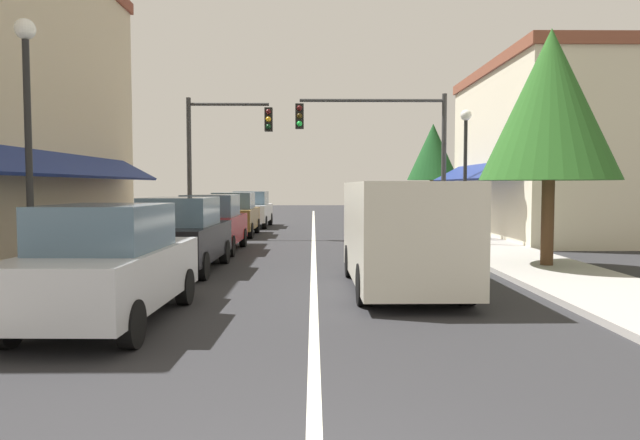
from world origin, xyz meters
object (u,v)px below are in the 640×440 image
object	(u,v)px
traffic_signal_left_corner	(218,145)
street_lamp_right_mid	(465,154)
parked_car_nearest_left	(108,265)
parked_car_second_left	(181,235)
van_in_lane	(401,231)
tree_right_near	(550,105)
parked_car_distant_left	(252,209)
parked_car_third_left	(212,223)
parked_car_far_left	(234,214)
traffic_signal_mast_arm	(391,139)
street_lamp_left_near	(28,113)
tree_right_far	(433,152)

from	to	relation	value
traffic_signal_left_corner	street_lamp_right_mid	world-z (taller)	traffic_signal_left_corner
parked_car_nearest_left	parked_car_second_left	distance (m)	5.28
van_in_lane	tree_right_near	bearing A→B (deg)	32.78
parked_car_distant_left	tree_right_near	world-z (taller)	tree_right_near
van_in_lane	traffic_signal_left_corner	xyz separation A→B (m)	(-5.42, 11.08, 2.45)
parked_car_second_left	parked_car_third_left	size ratio (longest dim) A/B	1.01
parked_car_far_left	van_in_lane	xyz separation A→B (m)	(4.97, -12.34, 0.27)
van_in_lane	street_lamp_right_mid	xyz separation A→B (m)	(3.27, 7.73, 1.93)
van_in_lane	tree_right_near	xyz separation A→B (m)	(3.95, 2.59, 2.83)
parked_car_far_left	parked_car_distant_left	world-z (taller)	same
traffic_signal_mast_arm	traffic_signal_left_corner	xyz separation A→B (m)	(-6.51, 1.13, -0.14)
parked_car_nearest_left	traffic_signal_mast_arm	world-z (taller)	traffic_signal_mast_arm
parked_car_far_left	van_in_lane	bearing A→B (deg)	-68.14
tree_right_near	parked_car_far_left	bearing A→B (deg)	132.47
van_in_lane	traffic_signal_left_corner	world-z (taller)	traffic_signal_left_corner
traffic_signal_left_corner	van_in_lane	bearing A→B (deg)	-63.94
van_in_lane	traffic_signal_mast_arm	size ratio (longest dim) A/B	0.94
street_lamp_left_near	tree_right_far	world-z (taller)	tree_right_far
van_in_lane	tree_right_far	world-z (taller)	tree_right_far
parked_car_nearest_left	street_lamp_right_mid	bearing A→B (deg)	54.28
parked_car_far_left	tree_right_near	bearing A→B (deg)	-47.63
street_lamp_left_near	street_lamp_right_mid	world-z (taller)	street_lamp_left_near
parked_car_third_left	street_lamp_right_mid	world-z (taller)	street_lamp_right_mid
traffic_signal_left_corner	street_lamp_left_near	bearing A→B (deg)	-96.28
parked_car_nearest_left	parked_car_far_left	distance (m)	15.18
parked_car_distant_left	street_lamp_right_mid	xyz separation A→B (m)	(8.07, -9.65, 2.20)
parked_car_second_left	street_lamp_right_mid	bearing A→B (deg)	34.24
parked_car_second_left	parked_car_third_left	xyz separation A→B (m)	(-0.01, 4.18, 0.00)
parked_car_third_left	street_lamp_right_mid	distance (m)	8.53
parked_car_distant_left	street_lamp_left_near	bearing A→B (deg)	-94.76
traffic_signal_left_corner	street_lamp_left_near	world-z (taller)	traffic_signal_left_corner
traffic_signal_left_corner	tree_right_far	xyz separation A→B (m)	(9.80, 7.28, 0.15)
parked_car_second_left	tree_right_near	size ratio (longest dim) A/B	0.71
traffic_signal_left_corner	tree_right_near	bearing A→B (deg)	-42.18
traffic_signal_mast_arm	tree_right_far	world-z (taller)	traffic_signal_mast_arm
parked_car_nearest_left	tree_right_near	xyz separation A→B (m)	(8.73, 5.43, 3.09)
parked_car_far_left	van_in_lane	distance (m)	13.31
street_lamp_right_mid	tree_right_near	size ratio (longest dim) A/B	0.78
parked_car_second_left	van_in_lane	distance (m)	5.47
parked_car_far_left	parked_car_nearest_left	bearing A→B (deg)	-89.35
street_lamp_right_mid	parked_car_third_left	bearing A→B (deg)	-172.23
parked_car_third_left	van_in_lane	distance (m)	8.23
parked_car_far_left	parked_car_third_left	bearing A→B (deg)	-89.34
parked_car_far_left	street_lamp_left_near	bearing A→B (deg)	-97.66
parked_car_third_left	street_lamp_right_mid	size ratio (longest dim) A/B	0.91
street_lamp_left_near	tree_right_near	world-z (taller)	tree_right_near
parked_car_third_left	van_in_lane	xyz separation A→B (m)	(4.90, -6.61, 0.27)
parked_car_nearest_left	tree_right_near	size ratio (longest dim) A/B	0.72
parked_car_nearest_left	traffic_signal_left_corner	bearing A→B (deg)	94.20
parked_car_third_left	tree_right_far	size ratio (longest dim) A/B	0.79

